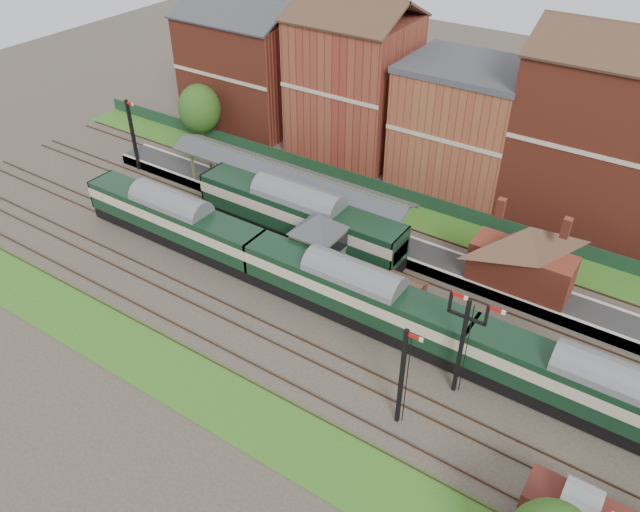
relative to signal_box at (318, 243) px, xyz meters
The scene contains 16 objects.
ground 5.45m from the signal_box, 47.29° to the right, with size 160.00×160.00×0.00m, color #473D33.
grass_back 13.47m from the signal_box, 76.76° to the left, with size 90.00×4.50×0.06m, color #2D6619.
grass_front 15.86m from the signal_box, 78.87° to the right, with size 90.00×5.00×0.06m, color #2D6619.
fence 15.25m from the signal_box, 78.50° to the left, with size 90.00×0.12×1.50m, color #193823.
platform 7.31m from the signal_box, 107.10° to the left, with size 55.00×3.40×1.00m, color #2D2D2D.
signal_box is the anchor object (origin of this frame).
brick_hut 8.25m from the signal_box, ahead, with size 3.20×2.64×2.94m.
station_building 16.37m from the signal_box, 23.43° to the left, with size 8.10×8.10×5.90m.
canopy 10.40m from the signal_box, 140.91° to the left, with size 26.00×3.89×4.08m.
semaphore_bracket 16.16m from the signal_box, 20.92° to the right, with size 3.60×0.25×8.18m.
semaphore_platform_end 27.41m from the signal_box, behind, with size 1.23×0.25×8.00m.
semaphore_siding 16.60m from the signal_box, 38.20° to the right, with size 1.23×0.25×8.00m.
town_backdrop 22.26m from the signal_box, 82.60° to the left, with size 69.00×10.00×16.00m.
dmu_train 6.27m from the signal_box, 31.40° to the right, with size 56.45×2.97×4.34m.
platform_railcar 5.39m from the signal_box, 142.78° to the left, with size 20.57×3.24×4.74m.
tree_back 28.91m from the signal_box, 151.94° to the left, with size 4.88×4.88×7.13m.
Camera 1 is at (20.55, -31.98, 32.64)m, focal length 35.00 mm.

